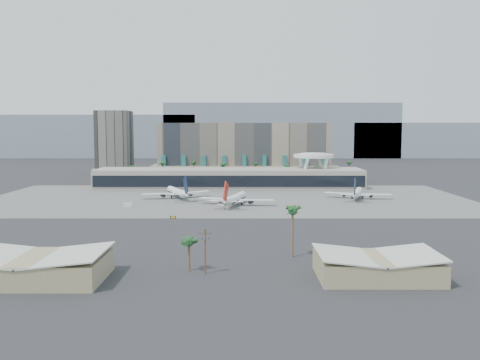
{
  "coord_description": "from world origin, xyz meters",
  "views": [
    {
      "loc": [
        7.28,
        -233.23,
        38.09
      ],
      "look_at": [
        6.99,
        40.0,
        11.52
      ],
      "focal_mm": 40.0,
      "sensor_mm": 36.0,
      "label": 1
    }
  ],
  "objects_px": {
    "service_vehicle_a": "(128,205)",
    "utility_pole": "(205,247)",
    "airliner_centre": "(235,198)",
    "airliner_right": "(357,193)",
    "taxiway_sign": "(173,217)",
    "service_vehicle_b": "(221,207)",
    "airliner_left": "(177,192)"
  },
  "relations": [
    {
      "from": "service_vehicle_b",
      "to": "airliner_right",
      "type": "bearing_deg",
      "value": 43.53
    },
    {
      "from": "service_vehicle_a",
      "to": "service_vehicle_b",
      "type": "height_order",
      "value": "service_vehicle_a"
    },
    {
      "from": "utility_pole",
      "to": "airliner_centre",
      "type": "height_order",
      "value": "airliner_centre"
    },
    {
      "from": "utility_pole",
      "to": "airliner_left",
      "type": "bearing_deg",
      "value": 99.47
    },
    {
      "from": "airliner_centre",
      "to": "service_vehicle_b",
      "type": "height_order",
      "value": "airliner_centre"
    },
    {
      "from": "airliner_left",
      "to": "airliner_right",
      "type": "distance_m",
      "value": 97.76
    },
    {
      "from": "airliner_left",
      "to": "service_vehicle_a",
      "type": "height_order",
      "value": "airliner_left"
    },
    {
      "from": "service_vehicle_a",
      "to": "service_vehicle_b",
      "type": "xyz_separation_m",
      "value": [
        45.14,
        -4.88,
        -0.09
      ]
    },
    {
      "from": "service_vehicle_a",
      "to": "utility_pole",
      "type": "bearing_deg",
      "value": -80.59
    },
    {
      "from": "airliner_centre",
      "to": "service_vehicle_b",
      "type": "relative_size",
      "value": 10.86
    },
    {
      "from": "utility_pole",
      "to": "airliner_left",
      "type": "xyz_separation_m",
      "value": [
        -25.26,
        151.51,
        -3.68
      ]
    },
    {
      "from": "service_vehicle_b",
      "to": "taxiway_sign",
      "type": "height_order",
      "value": "service_vehicle_b"
    },
    {
      "from": "utility_pole",
      "to": "airliner_right",
      "type": "relative_size",
      "value": 0.33
    },
    {
      "from": "airliner_left",
      "to": "airliner_centre",
      "type": "relative_size",
      "value": 0.96
    },
    {
      "from": "airliner_centre",
      "to": "service_vehicle_a",
      "type": "xyz_separation_m",
      "value": [
        -52.07,
        -6.37,
        -2.46
      ]
    },
    {
      "from": "utility_pole",
      "to": "airliner_right",
      "type": "height_order",
      "value": "airliner_right"
    },
    {
      "from": "airliner_left",
      "to": "airliner_centre",
      "type": "distance_m",
      "value": 41.41
    },
    {
      "from": "airliner_left",
      "to": "service_vehicle_b",
      "type": "relative_size",
      "value": 10.45
    },
    {
      "from": "taxiway_sign",
      "to": "airliner_left",
      "type": "bearing_deg",
      "value": 105.88
    },
    {
      "from": "airliner_left",
      "to": "service_vehicle_a",
      "type": "bearing_deg",
      "value": -143.76
    },
    {
      "from": "airliner_centre",
      "to": "airliner_right",
      "type": "distance_m",
      "value": 70.2
    },
    {
      "from": "utility_pole",
      "to": "service_vehicle_b",
      "type": "height_order",
      "value": "utility_pole"
    },
    {
      "from": "utility_pole",
      "to": "airliner_left",
      "type": "distance_m",
      "value": 153.64
    },
    {
      "from": "airliner_right",
      "to": "service_vehicle_a",
      "type": "xyz_separation_m",
      "value": [
        -117.86,
        -30.86,
        -2.22
      ]
    },
    {
      "from": "service_vehicle_a",
      "to": "airliner_centre",
      "type": "bearing_deg",
      "value": -4.52
    },
    {
      "from": "airliner_right",
      "to": "utility_pole",
      "type": "bearing_deg",
      "value": -98.64
    },
    {
      "from": "airliner_right",
      "to": "airliner_left",
      "type": "bearing_deg",
      "value": -163.88
    },
    {
      "from": "airliner_right",
      "to": "taxiway_sign",
      "type": "relative_size",
      "value": 14.9
    },
    {
      "from": "airliner_right",
      "to": "service_vehicle_b",
      "type": "distance_m",
      "value": 81.06
    },
    {
      "from": "airliner_left",
      "to": "airliner_centre",
      "type": "xyz_separation_m",
      "value": [
        31.95,
        -26.34,
        0.01
      ]
    },
    {
      "from": "utility_pole",
      "to": "airliner_centre",
      "type": "xyz_separation_m",
      "value": [
        6.69,
        125.17,
        -3.66
      ]
    },
    {
      "from": "service_vehicle_b",
      "to": "utility_pole",
      "type": "bearing_deg",
      "value": -72.53
    }
  ]
}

